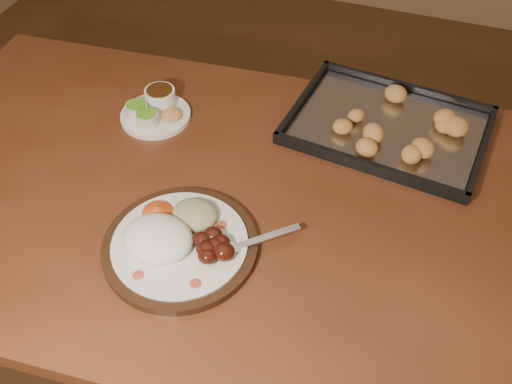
% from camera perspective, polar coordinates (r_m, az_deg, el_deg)
% --- Properties ---
extents(ground, '(4.00, 4.00, 0.00)m').
position_cam_1_polar(ground, '(1.96, 1.35, -9.59)').
color(ground, brown).
rests_on(ground, ground).
extents(dining_table, '(1.57, 1.02, 0.75)m').
position_cam_1_polar(dining_table, '(1.28, -3.52, -3.11)').
color(dining_table, brown).
rests_on(dining_table, ground).
extents(dinner_plate, '(0.36, 0.30, 0.07)m').
position_cam_1_polar(dinner_plate, '(1.10, -7.89, -4.80)').
color(dinner_plate, black).
rests_on(dinner_plate, dining_table).
extents(condiment_saucer, '(0.17, 0.17, 0.06)m').
position_cam_1_polar(condiment_saucer, '(1.40, -10.08, 8.10)').
color(condiment_saucer, white).
rests_on(condiment_saucer, dining_table).
extents(baking_tray, '(0.48, 0.38, 0.05)m').
position_cam_1_polar(baking_tray, '(1.38, 13.05, 6.55)').
color(baking_tray, black).
rests_on(baking_tray, dining_table).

